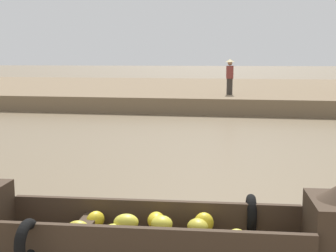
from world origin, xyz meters
The scene contains 4 objects.
ground_plane centered at (0.00, 10.00, 0.00)m, with size 300.00×300.00×0.00m, color #726047.
riverbank_strip centered at (0.00, 29.41, 0.36)m, with size 160.00×20.00×0.71m, color #756047.
banana_boat centered at (-0.58, 5.55, 0.37)m, with size 5.18×1.88×1.00m.
vendor_person centered at (-0.35, 22.03, 1.64)m, with size 0.44×0.44×1.66m.
Camera 1 is at (0.54, 0.52, 2.38)m, focal length 48.21 mm.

